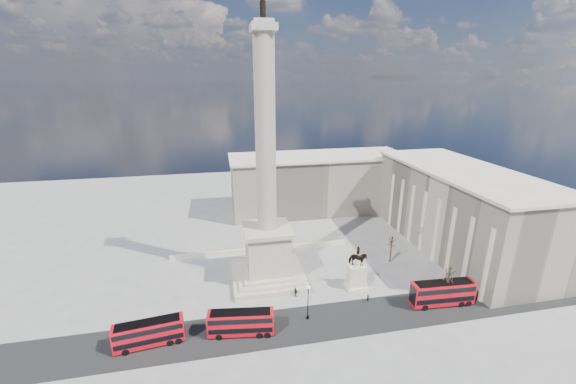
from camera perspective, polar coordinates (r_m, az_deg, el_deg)
The scene contains 17 objects.
ground at distance 68.06m, azimuth -2.60°, elevation -15.76°, with size 180.00×180.00×0.00m, color #999791.
asphalt_road at distance 60.99m, azimuth 3.91°, elevation -20.36°, with size 120.00×9.00×0.01m, color #262626.
nelsons_column at distance 66.39m, azimuth -3.42°, elevation -4.05°, with size 14.00×14.00×49.85m.
balustrade_wall at distance 81.48m, azimuth -4.36°, elevation -9.27°, with size 40.00×0.60×1.10m, color beige.
building_east at distance 89.42m, azimuth 26.02°, elevation -2.48°, with size 19.00×46.00×18.60m.
building_northeast at distance 104.31m, azimuth 4.84°, elevation 1.52°, with size 51.00×17.00×16.60m.
red_bus_a at distance 59.33m, azimuth -21.48°, elevation -20.44°, with size 10.15×3.46×4.03m.
red_bus_b at distance 57.94m, azimuth -7.55°, elevation -20.18°, with size 10.25×3.59×4.07m.
red_bus_c at distance 68.88m, azimuth 23.73°, elevation -14.70°, with size 11.11×3.14×4.46m.
victorian_lamp at distance 59.63m, azimuth 3.25°, elevation -16.99°, with size 0.53×0.53×6.19m.
equestrian_statue at distance 68.85m, azimuth 11.04°, elevation -12.76°, with size 4.12×3.09×8.55m.
bare_tree_near at distance 67.21m, azimuth 24.64°, elevation -11.89°, with size 1.79×1.79×7.82m.
bare_tree_mid at distance 78.32m, azimuth 16.43°, elevation -7.61°, with size 1.65×1.65×6.26m.
bare_tree_far at distance 85.62m, azimuth 20.95°, elevation -5.55°, with size 1.66×1.66×6.78m.
pedestrian_walking at distance 66.43m, azimuth 12.79°, elevation -16.39°, with size 0.57×0.37×1.55m, color black.
pedestrian_standing at distance 71.27m, azimuth 21.41°, elevation -14.59°, with size 0.87×0.68×1.79m, color black.
pedestrian_crossing at distance 66.21m, azimuth 1.25°, elevation -15.85°, with size 1.09×0.45×1.86m, color black.
Camera 1 is at (-8.18, -56.00, 37.81)m, focal length 22.00 mm.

